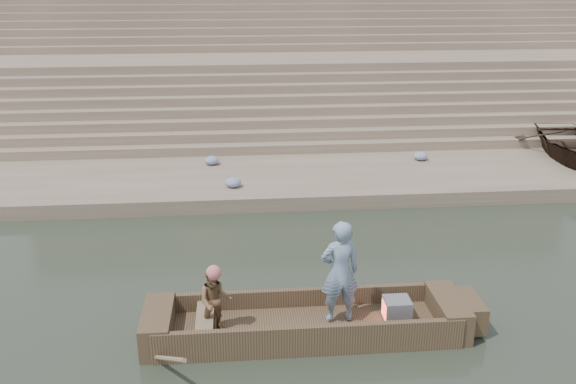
{
  "coord_description": "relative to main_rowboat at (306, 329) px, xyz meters",
  "views": [
    {
      "loc": [
        -4.07,
        -8.84,
        6.05
      ],
      "look_at": [
        -2.95,
        3.75,
        1.4
      ],
      "focal_mm": 37.75,
      "sensor_mm": 36.0,
      "label": 1
    }
  ],
  "objects": [
    {
      "name": "television",
      "position": [
        1.61,
        0.0,
        0.31
      ],
      "size": [
        0.46,
        0.42,
        0.4
      ],
      "color": "slate",
      "rests_on": "main_rowboat"
    },
    {
      "name": "rowing_man",
      "position": [
        -1.55,
        -0.08,
        0.7
      ],
      "size": [
        0.59,
        0.47,
        1.18
      ],
      "primitive_type": "imported",
      "rotation": [
        0.0,
        0.0,
        0.05
      ],
      "color": "#277640",
      "rests_on": "main_rowboat"
    },
    {
      "name": "standing_man",
      "position": [
        0.59,
        0.08,
        1.06
      ],
      "size": [
        0.74,
        0.53,
        1.89
      ],
      "primitive_type": "imported",
      "rotation": [
        0.0,
        0.0,
        3.26
      ],
      "color": "navy",
      "rests_on": "main_rowboat"
    },
    {
      "name": "cloth_bundles",
      "position": [
        0.52,
        8.13,
        0.42
      ],
      "size": [
        7.0,
        2.56,
        0.26
      ],
      "color": "#3F5999",
      "rests_on": "lower_landing"
    },
    {
      "name": "main_rowboat",
      "position": [
        0.0,
        0.0,
        0.0
      ],
      "size": [
        5.0,
        1.3,
        0.22
      ],
      "primitive_type": "cube",
      "color": "brown",
      "rests_on": "ground"
    },
    {
      "name": "mid_landing",
      "position": [
        2.95,
        15.25,
        1.29
      ],
      "size": [
        32.0,
        3.0,
        2.8
      ],
      "primitive_type": "cube",
      "color": "gray",
      "rests_on": "ground"
    },
    {
      "name": "ghat_steps",
      "position": [
        2.95,
        16.94,
        1.69
      ],
      "size": [
        32.0,
        11.0,
        5.2
      ],
      "color": "gray",
      "rests_on": "ground"
    },
    {
      "name": "rowboat_trim",
      "position": [
        0.21,
        -0.01,
        0.2
      ],
      "size": [
        6.04,
        2.63,
        1.85
      ],
      "color": "brown",
      "rests_on": "ground"
    },
    {
      "name": "lower_landing",
      "position": [
        2.95,
        7.75,
        0.09
      ],
      "size": [
        32.0,
        4.0,
        0.4
      ],
      "primitive_type": "cube",
      "color": "gray",
      "rests_on": "ground"
    },
    {
      "name": "upper_landing",
      "position": [
        2.95,
        22.25,
        2.49
      ],
      "size": [
        32.0,
        3.0,
        5.2
      ],
      "primitive_type": "cube",
      "color": "gray",
      "rests_on": "ground"
    },
    {
      "name": "ground",
      "position": [
        2.95,
        -0.25,
        -0.11
      ],
      "size": [
        120.0,
        120.0,
        0.0
      ],
      "primitive_type": "plane",
      "color": "#242E22",
      "rests_on": "ground"
    }
  ]
}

